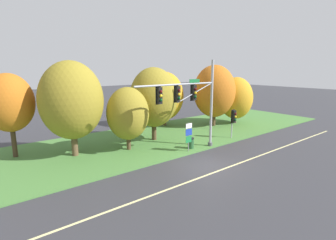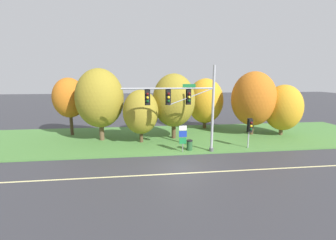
{
  "view_description": "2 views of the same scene",
  "coord_description": "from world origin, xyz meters",
  "px_view_note": "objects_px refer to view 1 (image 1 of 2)",
  "views": [
    {
      "loc": [
        -13.62,
        -12.25,
        7.0
      ],
      "look_at": [
        -0.23,
        4.47,
        2.67
      ],
      "focal_mm": 28.0,
      "sensor_mm": 36.0,
      "label": 1
    },
    {
      "loc": [
        -2.76,
        -15.69,
        6.62
      ],
      "look_at": [
        -0.35,
        4.36,
        2.76
      ],
      "focal_mm": 24.0,
      "sensor_mm": 36.0,
      "label": 2
    }
  ],
  "objects_px": {
    "tree_tall_centre": "(164,96)",
    "pedestrian_signal_near_kerb": "(234,118)",
    "route_sign_post": "(189,134)",
    "trash_bin": "(191,143)",
    "tree_right_far": "(214,91)",
    "tree_nearest_road": "(9,103)",
    "tree_left_of_mast": "(71,101)",
    "tree_behind_signpost": "(128,114)",
    "tree_furthest_back": "(236,98)",
    "tree_mid_verge": "(154,98)",
    "traffic_signal_mast": "(192,98)"
  },
  "relations": [
    {
      "from": "traffic_signal_mast",
      "to": "trash_bin",
      "type": "bearing_deg",
      "value": 46.11
    },
    {
      "from": "tree_mid_verge",
      "to": "tree_tall_centre",
      "type": "height_order",
      "value": "tree_mid_verge"
    },
    {
      "from": "tree_nearest_road",
      "to": "tree_left_of_mast",
      "type": "xyz_separation_m",
      "value": [
        3.78,
        -2.63,
        0.15
      ]
    },
    {
      "from": "tree_mid_verge",
      "to": "tree_right_far",
      "type": "height_order",
      "value": "tree_right_far"
    },
    {
      "from": "route_sign_post",
      "to": "trash_bin",
      "type": "relative_size",
      "value": 2.62
    },
    {
      "from": "pedestrian_signal_near_kerb",
      "to": "tree_furthest_back",
      "type": "relative_size",
      "value": 0.5
    },
    {
      "from": "tree_nearest_road",
      "to": "tree_mid_verge",
      "type": "height_order",
      "value": "tree_mid_verge"
    },
    {
      "from": "route_sign_post",
      "to": "tree_tall_centre",
      "type": "height_order",
      "value": "tree_tall_centre"
    },
    {
      "from": "tree_tall_centre",
      "to": "trash_bin",
      "type": "bearing_deg",
      "value": -114.06
    },
    {
      "from": "traffic_signal_mast",
      "to": "tree_furthest_back",
      "type": "bearing_deg",
      "value": 21.34
    },
    {
      "from": "tree_nearest_road",
      "to": "route_sign_post",
      "type": "bearing_deg",
      "value": -33.16
    },
    {
      "from": "traffic_signal_mast",
      "to": "tree_behind_signpost",
      "type": "bearing_deg",
      "value": 136.54
    },
    {
      "from": "pedestrian_signal_near_kerb",
      "to": "trash_bin",
      "type": "bearing_deg",
      "value": 178.55
    },
    {
      "from": "tree_nearest_road",
      "to": "tree_right_far",
      "type": "height_order",
      "value": "tree_right_far"
    },
    {
      "from": "traffic_signal_mast",
      "to": "pedestrian_signal_near_kerb",
      "type": "relative_size",
      "value": 2.81
    },
    {
      "from": "tree_left_of_mast",
      "to": "trash_bin",
      "type": "xyz_separation_m",
      "value": [
        8.46,
        -4.42,
        -3.92
      ]
    },
    {
      "from": "traffic_signal_mast",
      "to": "route_sign_post",
      "type": "xyz_separation_m",
      "value": [
        -0.21,
        0.05,
        -2.96
      ]
    },
    {
      "from": "traffic_signal_mast",
      "to": "tree_right_far",
      "type": "bearing_deg",
      "value": 31.31
    },
    {
      "from": "tree_right_far",
      "to": "tree_furthest_back",
      "type": "height_order",
      "value": "tree_right_far"
    },
    {
      "from": "tree_nearest_road",
      "to": "trash_bin",
      "type": "height_order",
      "value": "tree_nearest_road"
    },
    {
      "from": "route_sign_post",
      "to": "trash_bin",
      "type": "bearing_deg",
      "value": 33.67
    },
    {
      "from": "tree_tall_centre",
      "to": "tree_right_far",
      "type": "height_order",
      "value": "tree_right_far"
    },
    {
      "from": "tree_tall_centre",
      "to": "tree_right_far",
      "type": "distance_m",
      "value": 5.91
    },
    {
      "from": "tree_left_of_mast",
      "to": "tree_right_far",
      "type": "height_order",
      "value": "tree_left_of_mast"
    },
    {
      "from": "tree_tall_centre",
      "to": "trash_bin",
      "type": "relative_size",
      "value": 6.87
    },
    {
      "from": "tree_mid_verge",
      "to": "tree_tall_centre",
      "type": "relative_size",
      "value": 1.08
    },
    {
      "from": "tree_right_far",
      "to": "tree_furthest_back",
      "type": "relative_size",
      "value": 1.25
    },
    {
      "from": "tree_left_of_mast",
      "to": "tree_tall_centre",
      "type": "xyz_separation_m",
      "value": [
        12.33,
        4.25,
        -0.86
      ]
    },
    {
      "from": "traffic_signal_mast",
      "to": "pedestrian_signal_near_kerb",
      "type": "xyz_separation_m",
      "value": [
        6.1,
        0.38,
        -2.4
      ]
    },
    {
      "from": "traffic_signal_mast",
      "to": "pedestrian_signal_near_kerb",
      "type": "bearing_deg",
      "value": 3.57
    },
    {
      "from": "tree_left_of_mast",
      "to": "tree_behind_signpost",
      "type": "distance_m",
      "value": 4.52
    },
    {
      "from": "traffic_signal_mast",
      "to": "tree_behind_signpost",
      "type": "height_order",
      "value": "traffic_signal_mast"
    },
    {
      "from": "traffic_signal_mast",
      "to": "tree_right_far",
      "type": "height_order",
      "value": "traffic_signal_mast"
    },
    {
      "from": "route_sign_post",
      "to": "tree_behind_signpost",
      "type": "distance_m",
      "value": 5.35
    },
    {
      "from": "tree_left_of_mast",
      "to": "tree_right_far",
      "type": "distance_m",
      "value": 16.82
    },
    {
      "from": "tree_right_far",
      "to": "route_sign_post",
      "type": "bearing_deg",
      "value": -149.5
    },
    {
      "from": "pedestrian_signal_near_kerb",
      "to": "tree_behind_signpost",
      "type": "xyz_separation_m",
      "value": [
        -9.93,
        3.25,
        1.08
      ]
    },
    {
      "from": "tree_left_of_mast",
      "to": "tree_behind_signpost",
      "type": "bearing_deg",
      "value": -17.68
    },
    {
      "from": "tree_right_far",
      "to": "tree_tall_centre",
      "type": "bearing_deg",
      "value": 139.65
    },
    {
      "from": "tree_behind_signpost",
      "to": "tree_mid_verge",
      "type": "bearing_deg",
      "value": 18.27
    },
    {
      "from": "tree_behind_signpost",
      "to": "tree_furthest_back",
      "type": "relative_size",
      "value": 0.93
    },
    {
      "from": "tree_mid_verge",
      "to": "tree_furthest_back",
      "type": "height_order",
      "value": "tree_mid_verge"
    },
    {
      "from": "traffic_signal_mast",
      "to": "tree_mid_verge",
      "type": "xyz_separation_m",
      "value": [
        -0.33,
        4.78,
        -0.33
      ]
    },
    {
      "from": "tree_tall_centre",
      "to": "traffic_signal_mast",
      "type": "bearing_deg",
      "value": -115.44
    },
    {
      "from": "tree_right_far",
      "to": "traffic_signal_mast",
      "type": "bearing_deg",
      "value": -148.69
    },
    {
      "from": "tree_tall_centre",
      "to": "trash_bin",
      "type": "height_order",
      "value": "tree_tall_centre"
    },
    {
      "from": "tree_behind_signpost",
      "to": "tree_mid_verge",
      "type": "height_order",
      "value": "tree_mid_verge"
    },
    {
      "from": "route_sign_post",
      "to": "trash_bin",
      "type": "distance_m",
      "value": 1.31
    },
    {
      "from": "tree_tall_centre",
      "to": "pedestrian_signal_near_kerb",
      "type": "bearing_deg",
      "value": -78.9
    },
    {
      "from": "tree_left_of_mast",
      "to": "tree_tall_centre",
      "type": "distance_m",
      "value": 13.07
    }
  ]
}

